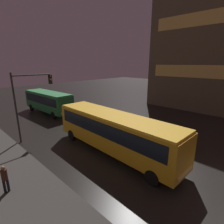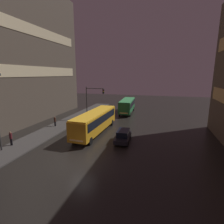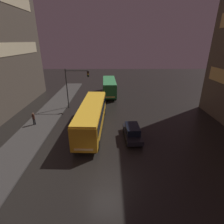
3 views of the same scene
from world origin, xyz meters
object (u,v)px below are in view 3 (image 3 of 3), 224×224
bus_far (109,86)px  pedestrian_mid (34,118)px  bus_near (92,114)px  traffic_light_main (74,82)px  car_taxi (132,132)px

bus_far → pedestrian_mid: bearing=53.2°
bus_far → pedestrian_mid: bus_far is taller
bus_near → traffic_light_main: 8.62m
car_taxi → pedestrian_mid: 12.94m
bus_near → bus_far: (2.04, 15.13, -0.09)m
bus_near → pedestrian_mid: 7.84m
bus_far → bus_near: bearing=80.2°
bus_near → bus_far: size_ratio=1.28×
bus_far → car_taxi: size_ratio=2.04×
bus_far → pedestrian_mid: size_ratio=5.68×
bus_far → pedestrian_mid: 17.17m
pedestrian_mid → bus_far: bearing=16.0°
traffic_light_main → pedestrian_mid: bearing=-123.4°
bus_near → car_taxi: bus_near is taller
traffic_light_main → bus_near: bearing=-65.7°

